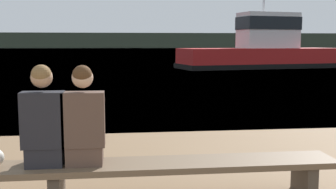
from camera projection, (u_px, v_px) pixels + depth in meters
water_surface at (115, 48)px, 126.01m from camera, size 240.00×240.00×0.00m
far_shoreline at (115, 40)px, 135.83m from camera, size 600.00×12.00×4.70m
bench_main at (56, 173)px, 4.36m from camera, size 6.00×0.53×0.42m
person_left at (44, 122)px, 4.28m from camera, size 0.43×0.39×1.05m
person_right at (84, 122)px, 4.33m from camera, size 0.43×0.39×1.04m
tugboat_red at (262, 50)px, 28.21m from camera, size 11.54×5.43×6.88m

